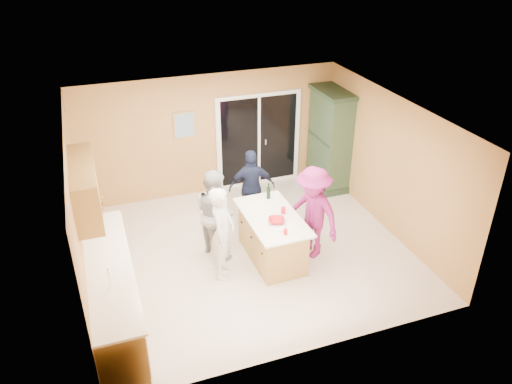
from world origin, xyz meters
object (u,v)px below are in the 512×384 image
object	(u,v)px
woman_magenta	(312,213)
green_hutch	(330,140)
woman_grey	(215,212)
woman_navy	(252,187)
kitchen_island	(272,238)
woman_white	(222,233)

from	to	relation	value
woman_magenta	green_hutch	bearing A→B (deg)	122.43
green_hutch	woman_grey	size ratio (longest dim) A/B	1.36
woman_navy	woman_grey	bearing A→B (deg)	49.42
kitchen_island	woman_grey	distance (m)	1.09
green_hutch	woman_navy	world-z (taller)	green_hutch
green_hutch	woman_grey	bearing A→B (deg)	-151.29
woman_white	kitchen_island	bearing A→B (deg)	-50.07
woman_magenta	woman_grey	bearing A→B (deg)	-136.96
woman_white	woman_magenta	size ratio (longest dim) A/B	0.96
green_hutch	woman_navy	xyz separation A→B (m)	(-2.11, -0.92, -0.31)
woman_navy	green_hutch	bearing A→B (deg)	-145.51
woman_white	woman_grey	xyz separation A→B (m)	(0.06, 0.68, -0.01)
woman_grey	woman_magenta	xyz separation A→B (m)	(1.56, -0.64, 0.04)
kitchen_island	green_hutch	xyz separation A→B (m)	(2.18, 2.18, 0.67)
woman_grey	woman_magenta	bearing A→B (deg)	-128.73
green_hutch	woman_white	xyz separation A→B (m)	(-3.11, -2.35, -0.25)
green_hutch	woman_navy	size ratio (longest dim) A/B	1.44
woman_grey	woman_white	bearing A→B (deg)	158.17
green_hutch	woman_grey	distance (m)	3.49
kitchen_island	woman_magenta	bearing A→B (deg)	-11.05
kitchen_island	woman_magenta	distance (m)	0.83
woman_white	woman_magenta	bearing A→B (deg)	-58.76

